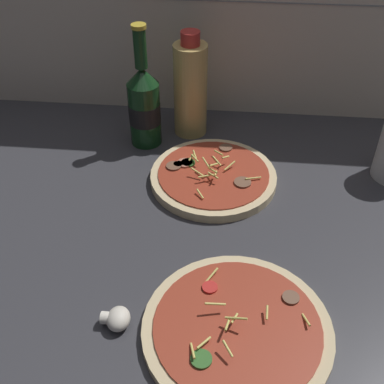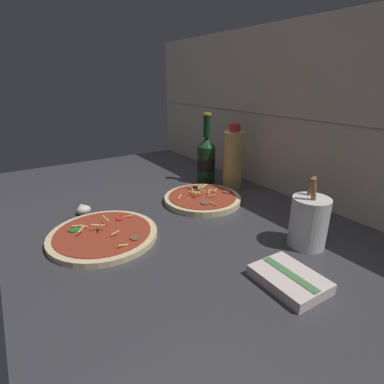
{
  "view_description": "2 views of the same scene",
  "coord_description": "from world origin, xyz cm",
  "px_view_note": "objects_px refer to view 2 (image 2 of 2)",
  "views": [
    {
      "loc": [
        0.2,
        -63.55,
        65.01
      ],
      "look_at": [
        -6.73,
        7.39,
        6.01
      ],
      "focal_mm": 45.0,
      "sensor_mm": 36.0,
      "label": 1
    },
    {
      "loc": [
        74.48,
        -39.85,
        42.58
      ],
      "look_at": [
        -3.69,
        11.69,
        6.78
      ],
      "focal_mm": 28.0,
      "sensor_mm": 36.0,
      "label": 2
    }
  ],
  "objects_px": {
    "beer_bottle": "(206,159)",
    "mushroom_left": "(84,210)",
    "utensil_crock": "(309,222)",
    "pizza_far": "(202,199)",
    "oil_bottle": "(233,158)",
    "pizza_near": "(103,235)",
    "dish_towel": "(289,279)"
  },
  "relations": [
    {
      "from": "beer_bottle",
      "to": "mushroom_left",
      "type": "xyz_separation_m",
      "value": [
        0.04,
        -0.5,
        -0.08
      ]
    },
    {
      "from": "utensil_crock",
      "to": "pizza_far",
      "type": "bearing_deg",
      "value": -171.62
    },
    {
      "from": "pizza_far",
      "to": "oil_bottle",
      "type": "relative_size",
      "value": 1.07
    },
    {
      "from": "pizza_near",
      "to": "beer_bottle",
      "type": "bearing_deg",
      "value": 114.04
    },
    {
      "from": "pizza_far",
      "to": "mushroom_left",
      "type": "height_order",
      "value": "pizza_far"
    },
    {
      "from": "oil_bottle",
      "to": "mushroom_left",
      "type": "xyz_separation_m",
      "value": [
        -0.06,
        -0.56,
        -0.1
      ]
    },
    {
      "from": "beer_bottle",
      "to": "mushroom_left",
      "type": "relative_size",
      "value": 6.16
    },
    {
      "from": "pizza_far",
      "to": "oil_bottle",
      "type": "distance_m",
      "value": 0.22
    },
    {
      "from": "pizza_far",
      "to": "utensil_crock",
      "type": "height_order",
      "value": "utensil_crock"
    },
    {
      "from": "pizza_near",
      "to": "mushroom_left",
      "type": "height_order",
      "value": "pizza_near"
    },
    {
      "from": "pizza_near",
      "to": "mushroom_left",
      "type": "xyz_separation_m",
      "value": [
        -0.18,
        -0.0,
        0.01
      ]
    },
    {
      "from": "pizza_far",
      "to": "dish_towel",
      "type": "xyz_separation_m",
      "value": [
        0.46,
        -0.11,
        0.0
      ]
    },
    {
      "from": "oil_bottle",
      "to": "utensil_crock",
      "type": "distance_m",
      "value": 0.47
    },
    {
      "from": "pizza_near",
      "to": "pizza_far",
      "type": "xyz_separation_m",
      "value": [
        -0.06,
        0.37,
        0.0
      ]
    },
    {
      "from": "beer_bottle",
      "to": "mushroom_left",
      "type": "height_order",
      "value": "beer_bottle"
    },
    {
      "from": "oil_bottle",
      "to": "utensil_crock",
      "type": "bearing_deg",
      "value": -16.68
    },
    {
      "from": "beer_bottle",
      "to": "pizza_far",
      "type": "bearing_deg",
      "value": -39.24
    },
    {
      "from": "dish_towel",
      "to": "oil_bottle",
      "type": "bearing_deg",
      "value": 150.73
    },
    {
      "from": "pizza_far",
      "to": "oil_bottle",
      "type": "xyz_separation_m",
      "value": [
        -0.07,
        0.19,
        0.1
      ]
    },
    {
      "from": "utensil_crock",
      "to": "beer_bottle",
      "type": "bearing_deg",
      "value": 171.82
    },
    {
      "from": "dish_towel",
      "to": "pizza_near",
      "type": "bearing_deg",
      "value": -147.14
    },
    {
      "from": "pizza_far",
      "to": "pizza_near",
      "type": "bearing_deg",
      "value": -80.84
    },
    {
      "from": "dish_towel",
      "to": "pizza_far",
      "type": "bearing_deg",
      "value": 167.02
    },
    {
      "from": "pizza_near",
      "to": "oil_bottle",
      "type": "xyz_separation_m",
      "value": [
        -0.13,
        0.55,
        0.1
      ]
    },
    {
      "from": "pizza_far",
      "to": "beer_bottle",
      "type": "relative_size",
      "value": 0.95
    },
    {
      "from": "mushroom_left",
      "to": "utensil_crock",
      "type": "height_order",
      "value": "utensil_crock"
    },
    {
      "from": "oil_bottle",
      "to": "utensil_crock",
      "type": "height_order",
      "value": "oil_bottle"
    },
    {
      "from": "pizza_near",
      "to": "dish_towel",
      "type": "height_order",
      "value": "pizza_near"
    },
    {
      "from": "utensil_crock",
      "to": "dish_towel",
      "type": "height_order",
      "value": "utensil_crock"
    },
    {
      "from": "pizza_far",
      "to": "utensil_crock",
      "type": "relative_size",
      "value": 1.43
    },
    {
      "from": "pizza_far",
      "to": "beer_bottle",
      "type": "xyz_separation_m",
      "value": [
        -0.16,
        0.13,
        0.09
      ]
    },
    {
      "from": "utensil_crock",
      "to": "oil_bottle",
      "type": "bearing_deg",
      "value": 163.32
    }
  ]
}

